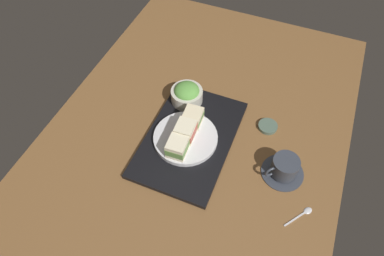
{
  "coord_description": "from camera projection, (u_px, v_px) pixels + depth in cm",
  "views": [
    {
      "loc": [
        67.45,
        24.9,
        96.67
      ],
      "look_at": [
        4.36,
        -0.79,
        5.0
      ],
      "focal_mm": 32.2,
      "sensor_mm": 36.0,
      "label": 1
    }
  ],
  "objects": [
    {
      "name": "ground_plane",
      "position": [
        199.0,
        130.0,
        1.22
      ],
      "size": [
        140.0,
        100.0,
        3.0
      ],
      "primitive_type": "cube",
      "color": "brown"
    },
    {
      "name": "serving_tray",
      "position": [
        190.0,
        138.0,
        1.17
      ],
      "size": [
        43.45,
        27.93,
        1.71
      ],
      "primitive_type": "cube",
      "color": "black",
      "rests_on": "ground_plane"
    },
    {
      "name": "sandwich_plate",
      "position": [
        186.0,
        138.0,
        1.15
      ],
      "size": [
        21.5,
        21.5,
        1.62
      ],
      "primitive_type": "cylinder",
      "color": "silver",
      "rests_on": "serving_tray"
    },
    {
      "name": "sandwich_near",
      "position": [
        193.0,
        117.0,
        1.16
      ],
      "size": [
        7.07,
        6.28,
        5.16
      ],
      "color": "beige",
      "rests_on": "sandwich_plate"
    },
    {
      "name": "sandwich_middle",
      "position": [
        185.0,
        131.0,
        1.12
      ],
      "size": [
        6.89,
        6.5,
        6.1
      ],
      "color": "#EFE5C1",
      "rests_on": "sandwich_plate"
    },
    {
      "name": "sandwich_far",
      "position": [
        177.0,
        147.0,
        1.08
      ],
      "size": [
        6.92,
        6.35,
        5.7
      ],
      "color": "#EFE5C1",
      "rests_on": "sandwich_plate"
    },
    {
      "name": "salad_bowl",
      "position": [
        187.0,
        94.0,
        1.23
      ],
      "size": [
        11.47,
        11.47,
        7.28
      ],
      "color": "beige",
      "rests_on": "serving_tray"
    },
    {
      "name": "coffee_cup",
      "position": [
        284.0,
        168.0,
        1.07
      ],
      "size": [
        13.54,
        13.54,
        7.18
      ],
      "color": "#333842",
      "rests_on": "ground_plane"
    },
    {
      "name": "small_sauce_dish",
      "position": [
        268.0,
        126.0,
        1.2
      ],
      "size": [
        6.72,
        6.72,
        1.27
      ],
      "primitive_type": "cylinder",
      "color": "#4C6051",
      "rests_on": "ground_plane"
    },
    {
      "name": "teaspoon",
      "position": [
        304.0,
        213.0,
        1.01
      ],
      "size": [
        9.22,
        7.28,
        0.8
      ],
      "color": "silver",
      "rests_on": "ground_plane"
    }
  ]
}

